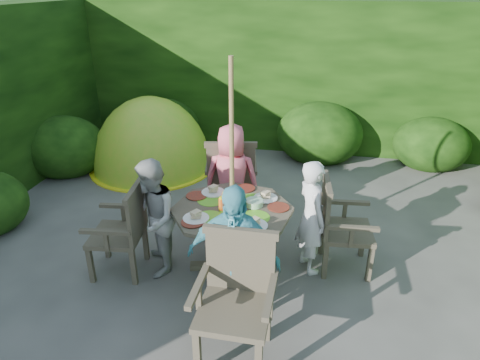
% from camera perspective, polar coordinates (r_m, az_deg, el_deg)
% --- Properties ---
extents(ground, '(60.00, 60.00, 0.00)m').
position_cam_1_polar(ground, '(4.65, 1.47, -11.61)').
color(ground, '#484540').
rests_on(ground, ground).
extents(hedge_enclosure, '(9.00, 9.00, 2.50)m').
position_cam_1_polar(hedge_enclosure, '(5.28, 4.10, 8.16)').
color(hedge_enclosure, black).
rests_on(hedge_enclosure, ground).
extents(patio_table, '(1.48, 1.48, 0.86)m').
position_cam_1_polar(patio_table, '(4.32, -0.97, -5.12)').
color(patio_table, '#3C3527').
rests_on(patio_table, ground).
extents(parasol_pole, '(0.05, 0.05, 2.20)m').
position_cam_1_polar(parasol_pole, '(4.09, -1.08, 0.85)').
color(parasol_pole, olive).
rests_on(parasol_pole, ground).
extents(garden_chair_right, '(0.56, 0.62, 0.96)m').
position_cam_1_polar(garden_chair_right, '(4.52, 13.10, -5.81)').
color(garden_chair_right, '#3C3527').
rests_on(garden_chair_right, ground).
extents(garden_chair_left, '(0.57, 0.62, 0.94)m').
position_cam_1_polar(garden_chair_left, '(4.50, -15.23, -6.34)').
color(garden_chair_left, '#3C3527').
rests_on(garden_chair_left, ground).
extents(garden_chair_back, '(0.72, 0.67, 1.04)m').
position_cam_1_polar(garden_chair_back, '(5.31, -1.16, 0.31)').
color(garden_chair_back, '#3C3527').
rests_on(garden_chair_back, ground).
extents(garden_chair_front, '(0.61, 0.55, 1.01)m').
position_cam_1_polar(garden_chair_front, '(3.46, -0.50, -15.22)').
color(garden_chair_front, '#3C3527').
rests_on(garden_chair_front, ground).
extents(child_right, '(0.47, 0.53, 1.22)m').
position_cam_1_polar(child_right, '(4.39, 9.50, -4.89)').
color(child_right, white).
rests_on(child_right, ground).
extents(child_left, '(0.66, 0.73, 1.23)m').
position_cam_1_polar(child_left, '(4.38, -11.58, -5.05)').
color(child_left, '#A6A7A1').
rests_on(child_left, ground).
extents(child_back, '(0.68, 0.47, 1.33)m').
position_cam_1_polar(child_back, '(5.00, -1.12, 0.05)').
color(child_back, '#F56578').
rests_on(child_back, ground).
extents(child_front, '(0.81, 0.37, 1.36)m').
position_cam_1_polar(child_front, '(3.60, -0.91, -10.52)').
color(child_front, '#4FAAB9').
rests_on(child_front, ground).
extents(dome_tent, '(2.22, 2.22, 2.31)m').
position_cam_1_polar(dome_tent, '(7.18, -11.49, 1.77)').
color(dome_tent, '#8CCC27').
rests_on(dome_tent, ground).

